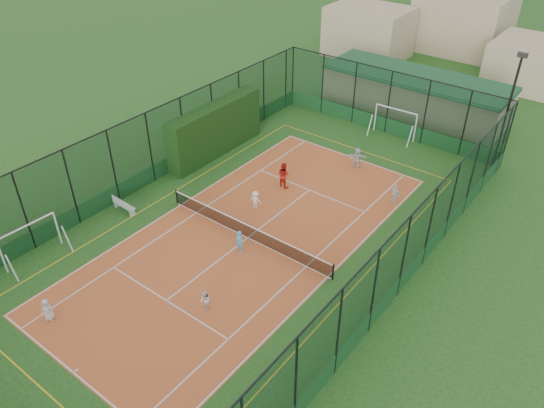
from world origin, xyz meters
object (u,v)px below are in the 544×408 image
Objects in this scene: clubhouse at (415,93)px; child_far_back at (357,158)px; white_bench at (124,205)px; child_far_right at (395,194)px; child_near_left at (47,310)px; child_far_left at (256,200)px; futsal_goal_far at (395,123)px; child_near_right at (205,301)px; coach at (283,175)px; floodlight_ne at (506,114)px; child_near_mid at (239,242)px; futsal_goal_near at (31,242)px.

clubhouse is 10.25× the size of child_far_back.
child_far_right is (12.88, 11.00, 0.18)m from white_bench.
child_far_left is at bearing 45.65° from child_near_left.
clubhouse reaches higher than white_bench.
child_near_left is 0.85× the size of child_far_back.
futsal_goal_far is 3.01× the size of child_near_right.
coach is at bearing -98.87° from child_far_left.
child_far_right is 7.27m from coach.
child_far_left is (-10.15, -13.93, -3.51)m from floodlight_ne.
child_far_right is at bearing 122.58° from child_far_back.
coach is (-10.27, -10.85, -3.24)m from floodlight_ne.
child_far_right is at bearing -151.66° from coach.
child_far_left is at bearing 41.97° from white_bench.
child_far_back is (-1.04, 16.51, 0.17)m from child_near_right.
floodlight_ne is at bearing -98.90° from child_far_right.
clubhouse is 11.18m from child_far_back.
child_near_mid is at bearing 105.78° from child_far_left.
futsal_goal_far is (-7.79, 0.25, -3.02)m from floodlight_ne.
futsal_goal_far is at bearing 45.17° from child_near_left.
child_far_back is (4.48, 21.56, 0.11)m from child_near_left.
child_near_right is at bearing 6.60° from child_near_left.
futsal_goal_near is at bearing 119.05° from child_near_left.
child_near_mid is at bearing 11.44° from white_bench.
futsal_goal_far is 2.73× the size of child_near_left.
white_bench is 21.24m from futsal_goal_far.
child_near_mid is 0.92× the size of child_far_back.
child_far_back is (0.53, 12.09, 0.06)m from child_near_mid.
clubhouse is 12.65× the size of child_far_left.
clubhouse is 4.56× the size of futsal_goal_near.
child_near_right is at bearing -88.83° from futsal_goal_far.
child_far_left is 0.81× the size of child_far_back.
futsal_goal_near is (-16.85, -25.06, -3.05)m from floodlight_ne.
clubhouse is 25.79m from white_bench.
clubhouse is at bearing 96.16° from child_near_mid.
child_near_right is (1.57, -4.42, -0.11)m from child_near_mid.
child_far_back reaches higher than child_near_left.
futsal_goal_near is (-0.45, -5.91, 0.59)m from white_bench.
child_far_back is at bearing 92.65° from child_near_mid.
futsal_goal_near is 21.54m from child_far_right.
white_bench is (-7.80, -24.56, -1.09)m from clubhouse.
white_bench is at bearing 30.13° from child_far_back.
child_far_left is at bearing -126.08° from floodlight_ne.
futsal_goal_near is 11.31m from child_near_mid.
clubhouse is 27.71m from child_near_right.
futsal_goal_near is (-8.25, -30.46, -0.50)m from clubhouse.
child_near_right is at bearing -15.34° from white_bench.
futsal_goal_near is at bearing 71.70° from coach.
child_near_left is (-3.54, -32.67, -0.94)m from clubhouse.
futsal_goal_near is at bearing -105.16° from clubhouse.
child_near_left is 20.97m from child_far_right.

